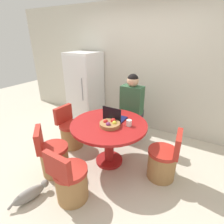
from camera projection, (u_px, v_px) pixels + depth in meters
name	position (u px, v px, depth m)	size (l,w,h in m)	color
ground_plane	(105.00, 166.00, 2.85)	(12.00, 12.00, 0.00)	beige
wall_back	(146.00, 70.00, 3.63)	(7.00, 0.06, 2.60)	beige
refrigerator	(85.00, 88.00, 4.13)	(0.66, 0.69, 1.62)	white
dining_table	(109.00, 133.00, 2.74)	(1.18, 1.18, 0.72)	maroon
chair_near_camera	(71.00, 182.00, 2.19)	(0.43, 0.43, 0.78)	#9E7042
chair_near_left_corner	(54.00, 157.00, 2.62)	(0.49, 0.49, 0.78)	#9E7042
chair_right_side	(163.00, 162.00, 2.53)	(0.44, 0.43, 0.78)	#9E7042
chair_left_side	(71.00, 133.00, 3.29)	(0.43, 0.43, 0.78)	#9E7042
person_seated	(132.00, 105.00, 3.29)	(0.40, 0.37, 1.35)	#2D2D38
laptop	(114.00, 117.00, 2.77)	(0.32, 0.26, 0.24)	#141947
fruit_bowl	(110.00, 124.00, 2.58)	(0.31, 0.31, 0.10)	olive
coffee_cup	(129.00, 123.00, 2.58)	(0.08, 0.08, 0.09)	white
cat	(30.00, 194.00, 2.24)	(0.22, 0.52, 0.17)	gray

